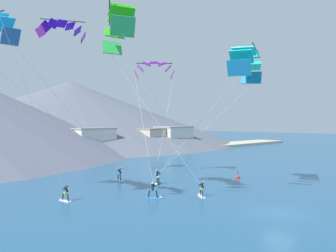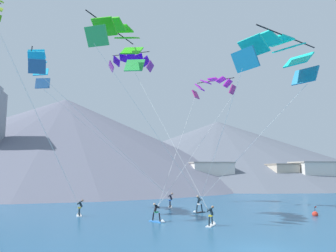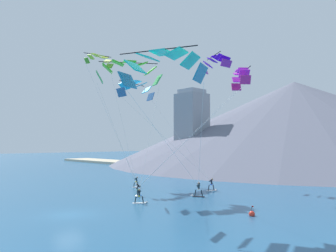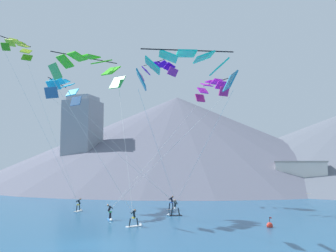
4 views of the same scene
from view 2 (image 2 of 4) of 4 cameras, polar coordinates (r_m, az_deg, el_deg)
ground_plane at (r=19.80m, az=15.73°, el=-20.16°), size 400.00×400.00×0.00m
kitesurfer_near_lead at (r=33.70m, az=-15.16°, el=-14.10°), size 0.67×1.78×1.64m
kitesurfer_near_trail at (r=28.82m, az=-1.76°, el=-15.47°), size 1.31×1.66×1.67m
kitesurfer_mid_center at (r=39.54m, az=0.42°, el=-13.21°), size 0.82×1.78×1.81m
kitesurfer_far_left at (r=34.93m, az=5.23°, el=-13.89°), size 1.68×1.28×1.83m
kitesurfer_far_right at (r=27.28m, az=7.62°, el=-15.88°), size 1.33×1.65×1.66m
parafoil_kite_near_trail at (r=41.20m, az=7.88°, el=6.94°), size 10.95×11.53×14.38m
parafoil_kite_mid_center at (r=39.43m, az=-21.51°, el=9.75°), size 16.70×7.59×15.72m
parafoil_kite_far_left at (r=29.15m, az=18.49°, el=11.90°), size 8.67×12.18×13.77m
parafoil_kite_far_right at (r=31.74m, az=-8.45°, el=14.64°), size 10.13×8.59×16.37m
parafoil_kite_distant_high_outer at (r=47.77m, az=-6.46°, el=11.19°), size 6.46×3.22×2.53m
race_marker_buoy at (r=35.50m, az=24.25°, el=-13.84°), size 0.56×0.56×1.02m
shoreline_strip at (r=66.43m, az=-4.01°, el=-11.14°), size 180.00×10.00×0.70m
shore_building_harbour_front at (r=73.87m, az=7.62°, el=-8.61°), size 9.51×4.86×6.16m
shore_building_promenade_mid at (r=71.33m, az=-19.39°, el=-8.66°), size 8.93×7.13×5.23m
shore_building_quay_west at (r=79.94m, az=19.28°, el=-8.30°), size 5.87×5.71×5.83m
shore_building_old_town at (r=83.41m, az=24.15°, el=-7.85°), size 9.50×6.83×6.30m
mountain_peak_west_ridge at (r=123.71m, az=8.70°, el=-4.41°), size 119.99×119.99×22.50m
mountain_peak_central_summit at (r=106.33m, az=-17.58°, el=-2.53°), size 118.09×118.09×26.52m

